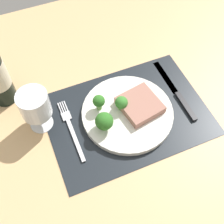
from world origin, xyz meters
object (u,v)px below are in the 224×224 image
Objects in this scene: plate at (127,113)px; wine_glass at (35,106)px; fork at (71,129)px; knife at (178,94)px; steak at (140,104)px.

wine_glass reaches higher than plate.
wine_glass is at bearing 145.36° from fork.
knife is (31.44, -0.89, 0.05)cm from fork.
fork is 1.53× the size of wine_glass.
knife is at bearing -8.76° from wine_glass.
steak is 12.63cm from knife.
fork is at bearing 176.17° from steak.
fork is (-15.48, 1.42, -0.55)cm from plate.
steak is 27.02cm from wine_glass.
plate is 15.55cm from fork.
steak is at bearing -13.66° from wine_glass.
plate reaches higher than fork.
wine_glass is (-22.17, 6.40, 7.21)cm from plate.
wine_glass is (-25.74, 6.26, 5.29)cm from steak.
steak is 19.25cm from fork.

